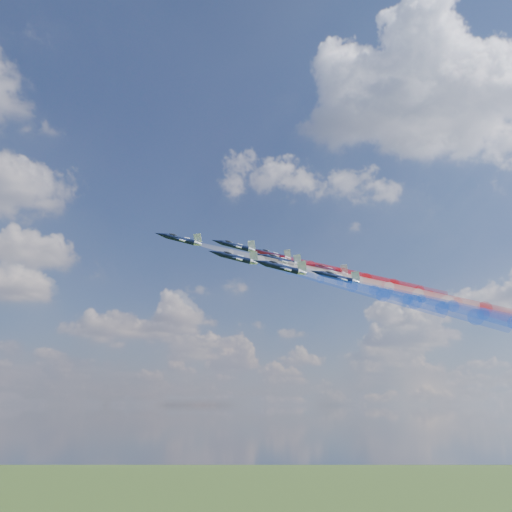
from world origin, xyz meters
TOP-DOWN VIEW (x-y plane):
  - jet_lead at (-22.46, 11.21)m, footprint 16.94×15.96m
  - trail_lead at (3.68, -3.05)m, footprint 44.72×28.32m
  - jet_inner_left at (-13.66, -3.10)m, footprint 16.94×15.96m
  - trail_inner_left at (12.48, -17.37)m, footprint 44.72×28.32m
  - jet_inner_right at (-4.26, 12.82)m, footprint 16.94×15.96m
  - trail_inner_right at (21.88, -1.44)m, footprint 44.72×28.32m
  - jet_outer_left at (-9.92, -18.29)m, footprint 16.94×15.96m
  - trail_outer_left at (16.22, -32.55)m, footprint 44.72×28.32m
  - jet_center_third at (1.98, -0.70)m, footprint 16.94×15.96m
  - trail_center_third at (28.12, -14.96)m, footprint 44.72×28.32m
  - jet_outer_right at (12.07, 17.78)m, footprint 16.94×15.96m
  - trail_outer_right at (38.21, 3.52)m, footprint 44.72×28.32m
  - jet_rear_left at (9.33, -15.51)m, footprint 16.94×15.96m
  - trail_rear_left at (35.46, -29.78)m, footprint 44.72×28.32m
  - jet_rear_right at (19.87, 0.69)m, footprint 16.94×15.96m
  - trail_rear_right at (46.01, -13.58)m, footprint 44.72×28.32m

SIDE VIEW (x-z plane):
  - trail_outer_left at x=16.22m, z-range 113.23..130.23m
  - trail_rear_left at x=35.46m, z-range 113.60..130.60m
  - trail_inner_left at x=12.48m, z-range 118.29..135.30m
  - trail_rear_right at x=46.01m, z-range 119.94..136.94m
  - trail_center_third at x=28.12m, z-range 120.22..137.22m
  - jet_outer_left at x=-9.92m, z-range 123.97..133.73m
  - jet_rear_left at x=9.33m, z-range 124.34..134.10m
  - trail_lead at x=3.68m, z-range 125.21..142.21m
  - jet_inner_left at x=-13.66m, z-range 129.03..138.80m
  - trail_inner_right at x=21.88m, z-range 126.40..143.40m
  - jet_rear_right at x=19.87m, z-range 130.68..140.44m
  - trail_outer_right at x=38.21m, z-range 127.15..144.15m
  - jet_center_third at x=1.98m, z-range 130.96..140.72m
  - jet_lead at x=-22.46m, z-range 135.95..145.71m
  - jet_inner_right at x=-4.26m, z-range 137.14..146.90m
  - jet_outer_right at x=12.07m, z-range 137.89..147.66m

